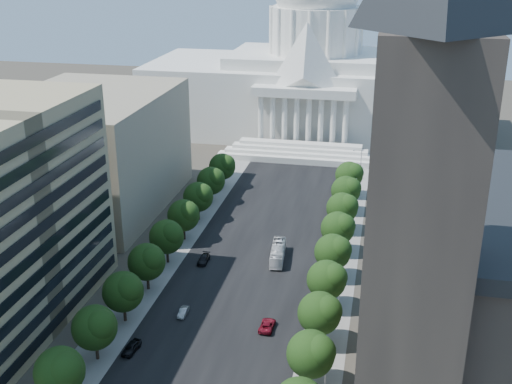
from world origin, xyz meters
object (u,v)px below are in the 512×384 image
Objects in this scene: car_silver at (183,312)px; car_red at (267,325)px; car_dark_b at (204,259)px; car_dark_a at (131,347)px; city_bus at (278,253)px.

car_silver is 16.42m from car_red.
car_red is 1.04× the size of car_dark_b.
car_dark_a is at bearing -112.08° from car_silver.
car_dark_a reaches higher than car_silver.
city_bus reaches higher than car_dark_a.
car_dark_b is at bearing -168.49° from city_bus.
car_dark_b is (-2.22, 21.47, 0.09)m from car_silver.
car_dark_a is 24.47m from car_red.
city_bus is at bearing -82.37° from car_red.
car_dark_a reaches higher than car_red.
car_dark_a is 1.21× the size of car_silver.
city_bus is at bearing 71.64° from car_dark_a.
car_silver is 0.78× the size of car_dark_b.
car_red reaches higher than car_silver.
car_red is 0.45× the size of city_bus.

